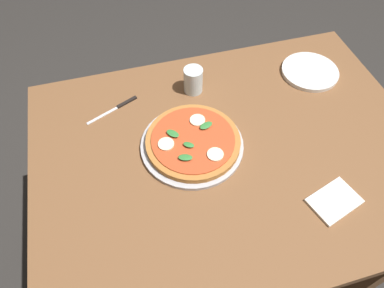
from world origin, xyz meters
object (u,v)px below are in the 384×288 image
(pizza, at_px, (193,141))
(napkin, at_px, (334,201))
(serving_tray, at_px, (192,145))
(plate_white, at_px, (310,72))
(glass_cup, at_px, (193,80))
(knife, at_px, (119,107))
(dining_table, at_px, (228,171))

(pizza, xyz_separation_m, napkin, (-0.31, 0.28, -0.02))
(serving_tray, xyz_separation_m, plate_white, (-0.48, -0.20, 0.00))
(napkin, bearing_deg, serving_tray, -41.64)
(serving_tray, height_order, glass_cup, glass_cup)
(serving_tray, distance_m, knife, 0.28)
(pizza, xyz_separation_m, glass_cup, (-0.06, -0.22, 0.02))
(dining_table, distance_m, plate_white, 0.46)
(serving_tray, distance_m, plate_white, 0.52)
(dining_table, xyz_separation_m, serving_tray, (0.11, -0.04, 0.13))
(dining_table, distance_m, pizza, 0.18)
(dining_table, bearing_deg, napkin, 130.57)
(dining_table, relative_size, knife, 6.73)
(plate_white, relative_size, napkin, 1.50)
(serving_tray, distance_m, napkin, 0.42)
(napkin, distance_m, knife, 0.70)
(pizza, bearing_deg, napkin, 137.96)
(plate_white, distance_m, napkin, 0.50)
(glass_cup, bearing_deg, napkin, 115.98)
(serving_tray, bearing_deg, pizza, -162.81)
(dining_table, height_order, pizza, pizza)
(knife, bearing_deg, glass_cup, -177.54)
(napkin, height_order, knife, napkin)
(plate_white, bearing_deg, glass_cup, -4.09)
(napkin, height_order, glass_cup, glass_cup)
(serving_tray, relative_size, knife, 1.76)
(serving_tray, height_order, knife, serving_tray)
(knife, bearing_deg, dining_table, 139.11)
(serving_tray, bearing_deg, dining_table, 159.43)
(pizza, height_order, glass_cup, glass_cup)
(dining_table, xyz_separation_m, knife, (0.29, -0.25, 0.12))
(pizza, bearing_deg, glass_cup, -105.92)
(dining_table, distance_m, serving_tray, 0.17)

